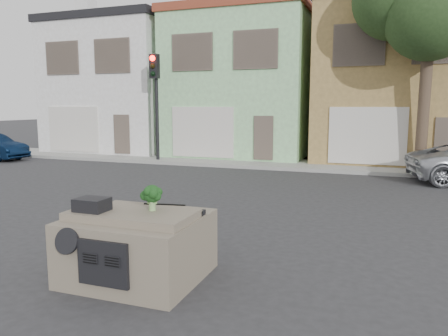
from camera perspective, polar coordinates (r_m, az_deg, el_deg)
The scene contains 11 objects.
ground_plane at distance 9.87m, azimuth -1.96°, elevation -7.83°, with size 120.00×120.00×0.00m, color #303033.
sidewalk at distance 19.80m, azimuth 9.46°, elevation 0.41°, with size 40.00×3.00×0.15m, color gray.
townhouse_white at distance 27.49m, azimuth -12.20°, elevation 10.22°, with size 7.20×8.20×7.55m, color white.
townhouse_mint at distance 24.36m, azimuth 3.19°, elevation 10.67°, with size 7.20×8.20×7.55m, color #9BD897.
townhouse_tan at distance 23.33m, azimuth 21.41°, elevation 10.23°, with size 7.20×8.20×7.55m, color #A08147.
traffic_signal at distance 20.88m, azimuth -8.89°, elevation 7.63°, with size 0.40×0.40×5.10m, color black.
tree_near at distance 18.72m, azimuth 24.93°, elevation 12.13°, with size 4.40×4.00×8.50m, color #263E1C.
car_dashboard at distance 7.14m, azimuth -11.14°, elevation -9.63°, with size 2.00×1.80×1.12m, color #726756.
instrument_hump at distance 7.00m, azimuth -16.85°, elevation -4.58°, with size 0.48×0.38×0.20m, color black.
wiper_arm at distance 7.17m, azimuth -7.77°, elevation -4.73°, with size 0.70×0.03×0.02m, color black.
broccoli at distance 6.80m, azimuth -9.38°, elevation -3.81°, with size 0.33×0.33×0.41m, color #123412.
Camera 1 is at (3.55, -8.80, 2.73)m, focal length 35.00 mm.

